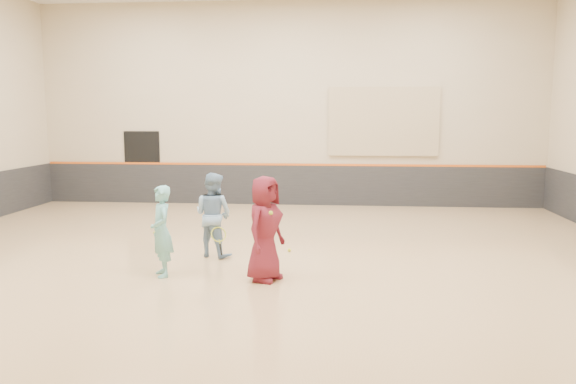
# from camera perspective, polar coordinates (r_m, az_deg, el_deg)

# --- Properties ---
(room) EXTENTS (15.04, 12.04, 6.22)m
(room) POSITION_cam_1_polar(r_m,az_deg,el_deg) (10.99, -2.77, -1.99)
(room) COLOR tan
(room) RESTS_ON ground
(wainscot_back) EXTENTS (14.90, 0.04, 1.20)m
(wainscot_back) POSITION_cam_1_polar(r_m,az_deg,el_deg) (16.89, 0.02, 0.72)
(wainscot_back) COLOR #232326
(wainscot_back) RESTS_ON floor
(accent_stripe) EXTENTS (14.90, 0.03, 0.06)m
(accent_stripe) POSITION_cam_1_polar(r_m,az_deg,el_deg) (16.82, 0.02, 2.82)
(accent_stripe) COLOR #D85914
(accent_stripe) RESTS_ON wall_back
(acoustic_panel) EXTENTS (3.20, 0.08, 2.00)m
(acoustic_panel) POSITION_cam_1_polar(r_m,az_deg,el_deg) (16.73, 9.69, 7.07)
(acoustic_panel) COLOR tan
(acoustic_panel) RESTS_ON wall_back
(doorway) EXTENTS (1.10, 0.05, 2.20)m
(doorway) POSITION_cam_1_polar(r_m,az_deg,el_deg) (17.82, -14.56, 2.46)
(doorway) COLOR black
(doorway) RESTS_ON floor
(girl) EXTENTS (0.59, 0.67, 1.53)m
(girl) POSITION_cam_1_polar(r_m,az_deg,el_deg) (9.60, -12.73, -3.90)
(girl) COLOR #6CBCBC
(girl) RESTS_ON floor
(instructor) EXTENTS (0.96, 0.87, 1.61)m
(instructor) POSITION_cam_1_polar(r_m,az_deg,el_deg) (10.78, -7.60, -2.30)
(instructor) COLOR #7EA2C3
(instructor) RESTS_ON floor
(young_man) EXTENTS (0.84, 0.99, 1.72)m
(young_man) POSITION_cam_1_polar(r_m,az_deg,el_deg) (9.12, -2.36, -3.73)
(young_man) COLOR maroon
(young_man) RESTS_ON floor
(held_racket) EXTENTS (0.30, 0.30, 0.61)m
(held_racket) POSITION_cam_1_polar(r_m,az_deg,el_deg) (10.52, -7.07, -4.30)
(held_racket) COLOR gold
(held_racket) RESTS_ON instructor
(spare_racket) EXTENTS (0.70, 0.70, 0.10)m
(spare_racket) POSITION_cam_1_polar(r_m,az_deg,el_deg) (13.25, -12.90, -3.85)
(spare_racket) COLOR #9FC02A
(spare_racket) RESTS_ON floor
(ball_under_racket) EXTENTS (0.07, 0.07, 0.07)m
(ball_under_racket) POSITION_cam_1_polar(r_m,az_deg,el_deg) (11.16, 0.13, -5.92)
(ball_under_racket) COLOR yellow
(ball_under_racket) RESTS_ON floor
(ball_in_hand) EXTENTS (0.07, 0.07, 0.07)m
(ball_in_hand) POSITION_cam_1_polar(r_m,az_deg,el_deg) (8.84, -1.76, -2.13)
(ball_in_hand) COLOR #BAD130
(ball_in_hand) RESTS_ON young_man
(ball_beside_spare) EXTENTS (0.07, 0.07, 0.07)m
(ball_beside_spare) POSITION_cam_1_polar(r_m,az_deg,el_deg) (14.72, -2.63, -2.56)
(ball_beside_spare) COLOR gold
(ball_beside_spare) RESTS_ON floor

